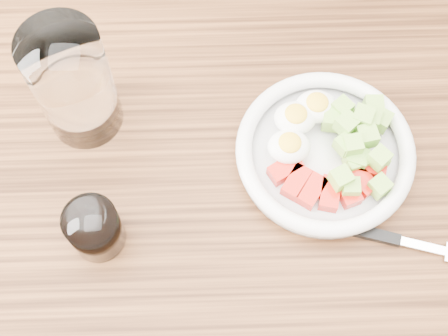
{
  "coord_description": "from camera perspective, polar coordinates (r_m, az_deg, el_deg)",
  "views": [
    {
      "loc": [
        -0.02,
        -0.29,
        1.51
      ],
      "look_at": [
        -0.01,
        0.01,
        0.8
      ],
      "focal_mm": 50.0,
      "sensor_mm": 36.0,
      "label": 1
    }
  ],
  "objects": [
    {
      "name": "fork",
      "position": [
        0.79,
        14.23,
        -6.09
      ],
      "size": [
        0.21,
        0.07,
        0.01
      ],
      "color": "black",
      "rests_on": "dining_table"
    },
    {
      "name": "bowl",
      "position": [
        0.8,
        9.28,
        1.67
      ],
      "size": [
        0.23,
        0.23,
        0.06
      ],
      "color": "white",
      "rests_on": "dining_table"
    },
    {
      "name": "coffee_glass",
      "position": [
        0.75,
        -11.73,
        -5.48
      ],
      "size": [
        0.06,
        0.06,
        0.07
      ],
      "color": "white",
      "rests_on": "dining_table"
    },
    {
      "name": "ground",
      "position": [
        1.53,
        0.39,
        -12.05
      ],
      "size": [
        4.0,
        4.0,
        0.0
      ],
      "primitive_type": "plane",
      "color": "brown",
      "rests_on": "ground"
    },
    {
      "name": "dining_table",
      "position": [
        0.88,
        0.67,
        -3.87
      ],
      "size": [
        1.5,
        0.9,
        0.77
      ],
      "color": "brown",
      "rests_on": "ground"
    },
    {
      "name": "water_glass",
      "position": [
        0.78,
        -13.61,
        7.47
      ],
      "size": [
        0.1,
        0.1,
        0.17
      ],
      "primitive_type": "cylinder",
      "color": "white",
      "rests_on": "dining_table"
    }
  ]
}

